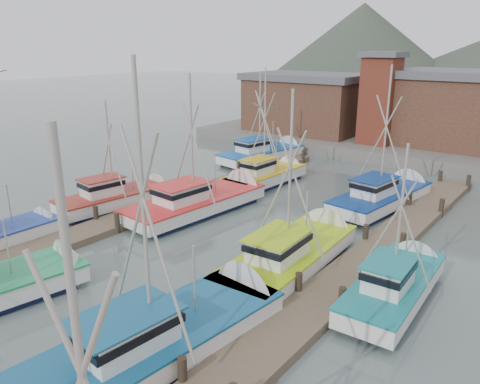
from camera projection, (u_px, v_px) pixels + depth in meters
The scene contains 17 objects.
ground at pixel (114, 302), 19.68m from camera, with size 260.00×260.00×0.00m, color #465451.
dock_left at pixel (93, 230), 26.74m from camera, with size 2.30×46.00×1.50m.
dock_right at pixel (308, 312), 18.60m from camera, with size 2.30×46.00×1.50m.
quay at pixel (409, 145), 47.46m from camera, with size 44.00×16.00×1.20m, color slate.
shed_left at pixel (306, 102), 51.22m from camera, with size 12.72×8.48×6.20m.
shed_center at pixel (480, 109), 42.74m from camera, with size 14.84×9.54×6.90m.
lookout_tower at pixel (380, 98), 44.11m from camera, with size 3.60×3.60×8.50m.
distant_hills at pixel (471, 87), 119.75m from camera, with size 175.00×140.00×42.00m.
boat_5 at pixel (171, 333), 16.40m from camera, with size 4.45×10.65×11.08m.
boat_8 at pixel (203, 201), 30.29m from camera, with size 4.09×10.67×9.76m.
boat_9 at pixel (295, 253), 22.71m from camera, with size 3.85×9.90×9.46m.
boat_10 at pixel (122, 197), 31.16m from camera, with size 3.60×8.56×7.74m.
boat_11 at pixel (397, 284), 19.82m from camera, with size 3.03×7.98×7.43m.
boat_12 at pixel (269, 175), 36.22m from camera, with size 3.73×8.32×9.49m.
boat_13 at pixel (385, 196), 31.30m from camera, with size 4.06×9.74×10.03m.
boat_14 at pixel (265, 153), 43.55m from camera, with size 4.40×9.74×8.85m.
gull_far at pixel (266, 107), 19.96m from camera, with size 1.54×0.66×0.24m.
Camera 1 is at (14.80, -10.52, 10.36)m, focal length 35.00 mm.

